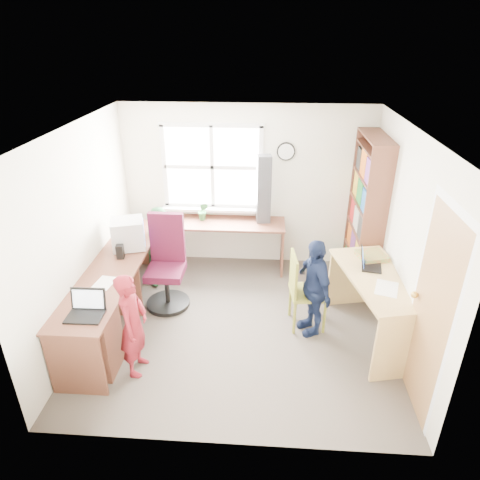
{
  "coord_description": "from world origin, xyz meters",
  "views": [
    {
      "loc": [
        0.31,
        -4.27,
        3.3
      ],
      "look_at": [
        0.0,
        0.25,
        1.05
      ],
      "focal_mm": 32.0,
      "sensor_mm": 36.0,
      "label": 1
    }
  ],
  "objects": [
    {
      "name": "laptop_right",
      "position": [
        1.49,
        0.12,
        0.88
      ],
      "size": [
        0.3,
        0.34,
        0.21
      ],
      "rotation": [
        0.0,
        0.0,
        1.39
      ],
      "color": "black",
      "rests_on": "right_desk"
    },
    {
      "name": "l_desk",
      "position": [
        -1.31,
        -0.28,
        0.46
      ],
      "size": [
        2.38,
        2.95,
        0.75
      ],
      "color": "brown",
      "rests_on": "ground"
    },
    {
      "name": "wooden_chair",
      "position": [
        0.76,
        0.07,
        0.52
      ],
      "size": [
        0.46,
        0.46,
        0.96
      ],
      "rotation": [
        0.0,
        0.0,
        0.11
      ],
      "color": "olive",
      "rests_on": "ground"
    },
    {
      "name": "paper_b",
      "position": [
        1.6,
        -0.35,
        0.83
      ],
      "size": [
        0.31,
        0.38,
        0.0
      ],
      "rotation": [
        0.0,
        0.0,
        -0.32
      ],
      "color": "white",
      "rests_on": "right_desk"
    },
    {
      "name": "potted_plant",
      "position": [
        -0.63,
        1.49,
        0.89
      ],
      "size": [
        0.17,
        0.14,
        0.28
      ],
      "primitive_type": "imported",
      "rotation": [
        0.0,
        0.0,
        -0.13
      ],
      "color": "#2D7238",
      "rests_on": "l_desk"
    },
    {
      "name": "speaker_a",
      "position": [
        -1.48,
        0.25,
        0.84
      ],
      "size": [
        0.1,
        0.1,
        0.18
      ],
      "rotation": [
        0.0,
        0.0,
        0.14
      ],
      "color": "black",
      "rests_on": "l_desk"
    },
    {
      "name": "bookshelf",
      "position": [
        1.65,
        1.19,
        1.0
      ],
      "size": [
        0.3,
        1.02,
        2.1
      ],
      "color": "brown",
      "rests_on": "ground"
    },
    {
      "name": "person_red",
      "position": [
        -1.02,
        -0.83,
        0.58
      ],
      "size": [
        0.29,
        0.43,
        1.17
      ],
      "primitive_type": "imported",
      "rotation": [
        0.0,
        0.0,
        1.54
      ],
      "color": "maroon",
      "rests_on": "ground"
    },
    {
      "name": "cd_tower",
      "position": [
        0.25,
        1.5,
        1.24
      ],
      "size": [
        0.22,
        0.2,
        0.99
      ],
      "rotation": [
        0.0,
        0.0,
        0.15
      ],
      "color": "black",
      "rests_on": "l_desk"
    },
    {
      "name": "right_desk",
      "position": [
        1.58,
        -0.11,
        0.6
      ],
      "size": [
        0.95,
        1.54,
        0.83
      ],
      "rotation": [
        0.0,
        0.0,
        0.21
      ],
      "color": "#E4BC72",
      "rests_on": "ground"
    },
    {
      "name": "game_box",
      "position": [
        1.58,
        0.31,
        0.86
      ],
      "size": [
        0.38,
        0.38,
        0.06
      ],
      "rotation": [
        0.0,
        0.0,
        0.28
      ],
      "color": "red",
      "rests_on": "right_desk"
    },
    {
      "name": "laptop_left",
      "position": [
        -1.45,
        -0.9,
        0.81
      ],
      "size": [
        0.36,
        0.3,
        0.24
      ],
      "rotation": [
        0.0,
        0.0,
        0.02
      ],
      "color": "black",
      "rests_on": "l_desk"
    },
    {
      "name": "person_navy",
      "position": [
        0.88,
        -0.03,
        0.61
      ],
      "size": [
        0.53,
        0.77,
        1.22
      ],
      "primitive_type": "imported",
      "rotation": [
        0.0,
        0.0,
        -1.21
      ],
      "color": "#141E40",
      "rests_on": "ground"
    },
    {
      "name": "room",
      "position": [
        0.01,
        0.1,
        1.22
      ],
      "size": [
        3.64,
        3.44,
        2.44
      ],
      "color": "#473E37",
      "rests_on": "ground"
    },
    {
      "name": "paper_a",
      "position": [
        -1.48,
        -0.33,
        0.75
      ],
      "size": [
        0.23,
        0.31,
        0.0
      ],
      "rotation": [
        0.0,
        0.0,
        -0.13
      ],
      "color": "white",
      "rests_on": "l_desk"
    },
    {
      "name": "speaker_b",
      "position": [
        -1.51,
        0.78,
        0.83
      ],
      "size": [
        0.1,
        0.1,
        0.17
      ],
      "rotation": [
        0.0,
        0.0,
        -0.23
      ],
      "color": "black",
      "rests_on": "l_desk"
    },
    {
      "name": "crt_monitor",
      "position": [
        -1.45,
        0.52,
        0.95
      ],
      "size": [
        0.49,
        0.46,
        0.39
      ],
      "rotation": [
        0.0,
        0.0,
        0.3
      ],
      "color": "silver",
      "rests_on": "l_desk"
    },
    {
      "name": "swivel_chair",
      "position": [
        -0.96,
        0.45,
        0.53
      ],
      "size": [
        0.57,
        0.57,
        1.23
      ],
      "rotation": [
        0.0,
        0.0,
        -0.0
      ],
      "color": "black",
      "rests_on": "ground"
    },
    {
      "name": "person_green",
      "position": [
        -1.14,
        1.0,
        0.56
      ],
      "size": [
        0.63,
        0.68,
        1.13
      ],
      "primitive_type": "imported",
      "rotation": [
        0.0,
        0.0,
        1.11
      ],
      "color": "#2E743D",
      "rests_on": "ground"
    }
  ]
}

